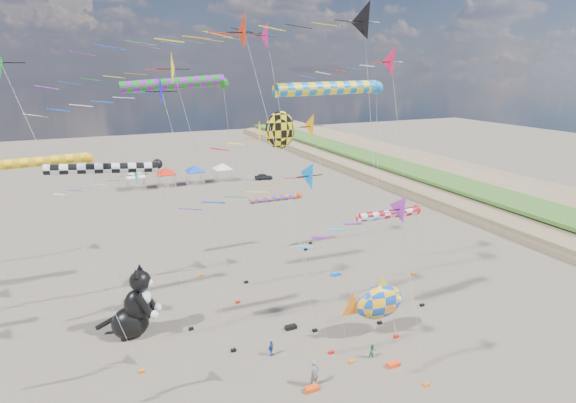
# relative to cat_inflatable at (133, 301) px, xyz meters

# --- Properties ---
(delta_kite_0) EXTENTS (9.81, 2.05, 19.32)m
(delta_kite_0) POSITION_rel_cat_inflatable_xyz_m (2.43, -5.17, 15.12)
(delta_kite_0) COLOR #0F0DC9
(delta_kite_0) RESTS_ON ground
(delta_kite_1) EXTENTS (9.33, 1.69, 13.15)m
(delta_kite_1) POSITION_rel_cat_inflatable_xyz_m (11.99, -13.65, 9.06)
(delta_kite_1) COLOR purple
(delta_kite_1) RESTS_ON ground
(delta_kite_2) EXTENTS (9.93, 1.77, 14.69)m
(delta_kite_2) POSITION_rel_cat_inflatable_xyz_m (8.97, -9.71, 10.56)
(delta_kite_2) COLOR #0572DC
(delta_kite_2) RESTS_ON ground
(delta_kite_3) EXTENTS (14.42, 2.66, 23.88)m
(delta_kite_3) POSITION_rel_cat_inflatable_xyz_m (14.43, 9.69, 19.44)
(delta_kite_3) COLOR #E70F6C
(delta_kite_3) RESTS_ON ground
(delta_kite_4) EXTENTS (12.30, 2.69, 21.51)m
(delta_kite_4) POSITION_rel_cat_inflatable_xyz_m (21.34, -0.19, 17.11)
(delta_kite_4) COLOR #CB1741
(delta_kite_4) RESTS_ON ground
(delta_kite_5) EXTENTS (10.08, 2.05, 16.60)m
(delta_kite_5) POSITION_rel_cat_inflatable_xyz_m (13.49, -3.27, 12.40)
(delta_kite_5) COLOR orange
(delta_kite_5) RESTS_ON ground
(delta_kite_6) EXTENTS (11.91, 2.56, 20.87)m
(delta_kite_6) POSITION_rel_cat_inflatable_xyz_m (4.42, 1.41, 16.49)
(delta_kite_6) COLOR #FFF10D
(delta_kite_6) RESTS_ON ground
(delta_kite_7) EXTENTS (10.69, 2.11, 11.67)m
(delta_kite_7) POSITION_rel_cat_inflatable_xyz_m (1.90, 7.90, 7.48)
(delta_kite_7) COLOR #14B7B1
(delta_kite_7) RESTS_ON ground
(delta_kite_8) EXTENTS (12.39, 2.53, 21.16)m
(delta_kite_8) POSITION_rel_cat_inflatable_xyz_m (-4.94, -4.94, 16.80)
(delta_kite_8) COLOR #0E8A24
(delta_kite_8) RESTS_ON ground
(delta_kite_9) EXTENTS (14.99, 3.02, 24.39)m
(delta_kite_9) POSITION_rel_cat_inflatable_xyz_m (16.42, -2.34, 19.81)
(delta_kite_9) COLOR black
(delta_kite_9) RESTS_ON ground
(delta_kite_10) EXTENTS (13.31, 2.29, 22.66)m
(delta_kite_10) POSITION_rel_cat_inflatable_xyz_m (6.88, -8.20, 18.36)
(delta_kite_10) COLOR #BF2004
(delta_kite_10) RESTS_ON ground
(windsock_0) EXTENTS (7.49, 0.69, 6.35)m
(windsock_0) POSITION_rel_cat_inflatable_xyz_m (16.47, 11.24, 3.13)
(windsock_0) COLOR #E2480F
(windsock_0) RESTS_ON ground
(windsock_1) EXTENTS (7.03, 0.74, 9.22)m
(windsock_1) POSITION_rel_cat_inflatable_xyz_m (19.09, -5.46, 5.96)
(windsock_1) COLOR red
(windsock_1) RESTS_ON ground
(windsock_2) EXTENTS (9.97, 0.78, 13.20)m
(windsock_2) POSITION_rel_cat_inflatable_xyz_m (-5.54, 5.54, 9.93)
(windsock_2) COLOR orange
(windsock_2) RESTS_ON ground
(windsock_3) EXTENTS (9.11, 0.88, 18.76)m
(windsock_3) POSITION_rel_cat_inflatable_xyz_m (13.17, -6.32, 15.41)
(windsock_3) COLOR blue
(windsock_3) RESTS_ON ground
(windsock_4) EXTENTS (9.69, 0.94, 18.88)m
(windsock_4) POSITION_rel_cat_inflatable_xyz_m (5.44, 4.73, 15.51)
(windsock_4) COLOR #167C1D
(windsock_4) RESTS_ON ground
(windsock_5) EXTENTS (8.58, 0.71, 13.63)m
(windsock_5) POSITION_rel_cat_inflatable_xyz_m (-0.59, -1.16, 10.36)
(windsock_5) COLOR black
(windsock_5) RESTS_ON ground
(angelfish_kite) EXTENTS (3.74, 3.02, 16.72)m
(angelfish_kite) POSITION_rel_cat_inflatable_xyz_m (10.51, -3.26, 12.44)
(angelfish_kite) COLOR yellow
(angelfish_kite) RESTS_ON ground
(cat_inflatable) EXTENTS (4.68, 3.51, 5.67)m
(cat_inflatable) POSITION_rel_cat_inflatable_xyz_m (0.00, 0.00, 0.00)
(cat_inflatable) COLOR black
(cat_inflatable) RESTS_ON ground
(fish_inflatable) EXTENTS (5.31, 2.05, 4.75)m
(fish_inflatable) POSITION_rel_cat_inflatable_xyz_m (16.93, -7.43, -0.12)
(fish_inflatable) COLOR #1248B6
(fish_inflatable) RESTS_ON ground
(person_adult) EXTENTS (0.75, 0.57, 1.85)m
(person_adult) POSITION_rel_cat_inflatable_xyz_m (9.85, -10.76, -1.91)
(person_adult) COLOR slate
(person_adult) RESTS_ON ground
(child_green) EXTENTS (0.55, 0.44, 1.09)m
(child_green) POSITION_rel_cat_inflatable_xyz_m (14.89, -9.82, -2.29)
(child_green) COLOR #218550
(child_green) RESTS_ON ground
(child_blue) EXTENTS (0.73, 0.61, 1.17)m
(child_blue) POSITION_rel_cat_inflatable_xyz_m (8.51, -6.68, -2.25)
(child_blue) COLOR #2651A8
(child_blue) RESTS_ON ground
(kite_bag_0) EXTENTS (0.90, 0.44, 0.30)m
(kite_bag_0) POSITION_rel_cat_inflatable_xyz_m (19.06, 2.74, -2.69)
(kite_bag_0) COLOR blue
(kite_bag_0) RESTS_ON ground
(kite_bag_1) EXTENTS (0.90, 0.44, 0.30)m
(kite_bag_1) POSITION_rel_cat_inflatable_xyz_m (11.15, -4.15, -2.69)
(kite_bag_1) COLOR black
(kite_bag_1) RESTS_ON ground
(kite_bag_2) EXTENTS (0.90, 0.44, 0.30)m
(kite_bag_2) POSITION_rel_cat_inflatable_xyz_m (15.68, -11.17, -2.69)
(kite_bag_2) COLOR #FF4215
(kite_bag_2) RESTS_ON ground
(kite_bag_3) EXTENTS (0.90, 0.44, 0.30)m
(kite_bag_3) POSITION_rel_cat_inflatable_xyz_m (9.49, -11.12, -2.69)
(kite_bag_3) COLOR #EC4810
(kite_bag_3) RESTS_ON ground
(tent_row) EXTENTS (19.20, 4.20, 3.80)m
(tent_row) POSITION_rel_cat_inflatable_xyz_m (12.11, 45.15, 0.31)
(tent_row) COLOR white
(tent_row) RESTS_ON ground
(parked_car) EXTENTS (3.45, 1.84, 1.12)m
(parked_car) POSITION_rel_cat_inflatable_xyz_m (26.77, 43.15, -2.28)
(parked_car) COLOR #26262D
(parked_car) RESTS_ON ground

